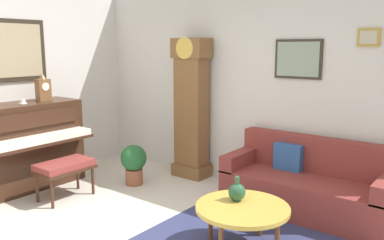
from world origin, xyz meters
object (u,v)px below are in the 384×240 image
(coffee_table, at_px, (242,209))
(potted_plant, at_px, (134,162))
(piano, at_px, (27,145))
(teacup, at_px, (22,102))
(couch, at_px, (308,185))
(piano_bench, at_px, (65,167))
(grandfather_clock, at_px, (191,112))
(green_jug, at_px, (237,192))
(mantel_clock, at_px, (43,88))

(coffee_table, relative_size, potted_plant, 1.57)
(piano, bearing_deg, teacup, -42.77)
(couch, bearing_deg, coffee_table, -95.82)
(coffee_table, bearing_deg, couch, 84.18)
(piano_bench, distance_m, couch, 2.98)
(grandfather_clock, relative_size, teacup, 17.50)
(teacup, xyz_separation_m, green_jug, (3.05, 0.40, -0.66))
(green_jug, bearing_deg, coffee_table, -36.29)
(piano, height_order, potted_plant, piano)
(couch, height_order, potted_plant, couch)
(piano, distance_m, coffee_table, 3.22)
(couch, bearing_deg, potted_plant, -165.11)
(grandfather_clock, relative_size, green_jug, 8.46)
(coffee_table, distance_m, mantel_clock, 3.33)
(green_jug, xyz_separation_m, potted_plant, (-2.03, 0.59, -0.21))
(grandfather_clock, distance_m, coffee_table, 2.34)
(couch, height_order, teacup, teacup)
(potted_plant, bearing_deg, grandfather_clock, 63.02)
(coffee_table, relative_size, mantel_clock, 2.32)
(piano_bench, distance_m, mantel_clock, 1.22)
(piano, xyz_separation_m, coffee_table, (3.20, 0.29, -0.18))
(piano_bench, bearing_deg, green_jug, 7.53)
(piano_bench, bearing_deg, teacup, -172.65)
(piano, xyz_separation_m, mantel_clock, (0.00, 0.30, 0.74))
(piano_bench, relative_size, potted_plant, 1.25)
(grandfather_clock, xyz_separation_m, teacup, (-1.43, -1.78, 0.22))
(couch, xyz_separation_m, coffee_table, (-0.13, -1.27, 0.10))
(couch, xyz_separation_m, potted_plant, (-2.27, -0.60, 0.01))
(mantel_clock, distance_m, teacup, 0.37)
(piano_bench, xyz_separation_m, mantel_clock, (-0.75, 0.24, 0.93))
(coffee_table, bearing_deg, piano_bench, -174.75)
(grandfather_clock, bearing_deg, teacup, -128.84)
(piano_bench, distance_m, green_jug, 2.36)
(grandfather_clock, relative_size, mantel_clock, 5.34)
(couch, relative_size, potted_plant, 3.39)
(potted_plant, bearing_deg, piano_bench, -109.11)
(mantel_clock, bearing_deg, coffee_table, -0.28)
(piano_bench, distance_m, teacup, 1.06)
(couch, distance_m, teacup, 3.77)
(green_jug, bearing_deg, couch, 78.43)
(coffee_table, distance_m, green_jug, 0.18)
(mantel_clock, height_order, teacup, mantel_clock)
(piano_bench, bearing_deg, piano, -175.22)
(piano, height_order, teacup, teacup)
(couch, relative_size, teacup, 16.38)
(piano_bench, height_order, teacup, teacup)
(piano_bench, bearing_deg, grandfather_clock, 67.09)
(grandfather_clock, bearing_deg, mantel_clock, -135.35)
(couch, relative_size, mantel_clock, 5.00)
(couch, distance_m, potted_plant, 2.35)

